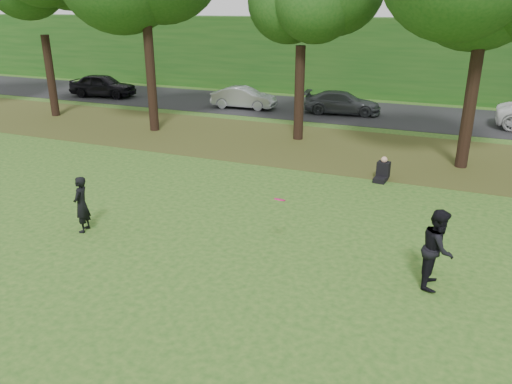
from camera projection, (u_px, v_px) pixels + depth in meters
The scene contains 9 objects.
ground at pixel (219, 319), 9.70m from camera, with size 120.00×120.00×0.00m, color #245019.
leaf_litter at pixel (359, 151), 20.91m from camera, with size 60.00×7.00×0.01m, color #4A3D1A.
street at pixel (389, 115), 27.81m from camera, with size 70.00×7.00×0.02m, color black.
far_hedge at pixel (408, 59), 32.11m from camera, with size 70.00×3.00×5.00m, color #194914.
player_left at pixel (81, 204), 13.25m from camera, with size 0.56×0.37×1.54m, color black.
player_right at pixel (438, 249), 10.59m from camera, with size 0.86×0.67×1.77m, color black.
parked_cars at pixel (406, 107), 26.16m from camera, with size 40.99×3.12×1.49m.
frisbee at pixel (280, 200), 11.78m from camera, with size 0.28×0.27×0.13m.
seated_person at pixel (383, 172), 17.33m from camera, with size 0.48×0.77×0.83m.
Camera 1 is at (3.87, -7.28, 5.73)m, focal length 35.00 mm.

